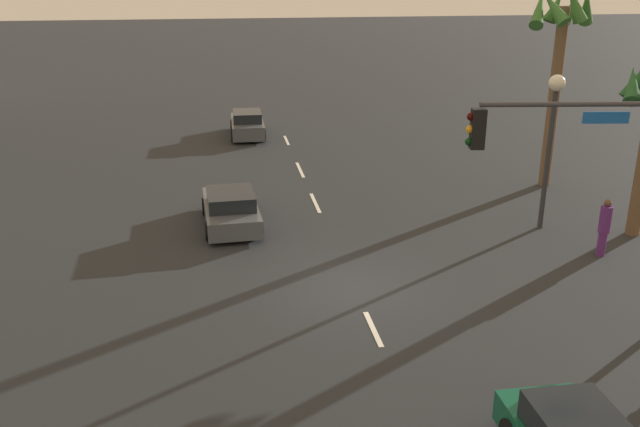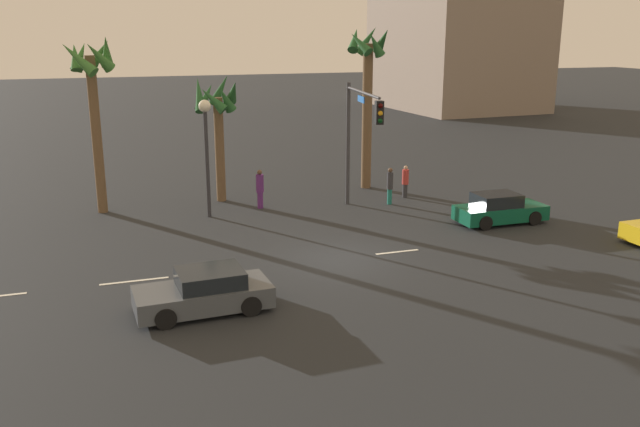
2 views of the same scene
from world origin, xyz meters
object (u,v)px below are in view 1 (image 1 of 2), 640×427
Objects in this scene: car_3 at (231,209)px; traffic_signal at (616,171)px; streetlamp at (552,121)px; car_2 at (247,124)px; palm_tree_0 at (559,40)px; pedestrian_0 at (604,226)px.

traffic_signal is at bearing 46.48° from car_3.
car_3 is 0.78× the size of streetlamp.
streetlamp is at bearing 165.15° from traffic_signal.
streetlamp reaches higher than car_2.
palm_tree_0 reaches higher than car_2.
traffic_signal is at bearing -14.85° from streetlamp.
pedestrian_0 is at bearing 147.73° from traffic_signal.
car_2 is 18.57m from streetlamp.
car_2 is 0.99× the size of car_3.
palm_tree_0 reaches higher than car_3.
streetlamp is at bearing 31.51° from car_2.
car_2 is at bearing -160.77° from traffic_signal.
pedestrian_0 is (4.59, 11.70, 0.40)m from car_3.
traffic_signal is at bearing -32.27° from pedestrian_0.
car_2 is 0.77× the size of streetlamp.
car_2 is 13.71m from car_3.
palm_tree_0 is at bearing 47.67° from car_2.
pedestrian_0 is (-4.08, 2.57, -3.13)m from traffic_signal.
streetlamp reaches higher than car_3.
car_2 is 2.20× the size of pedestrian_0.
pedestrian_0 is (18.23, 10.35, 0.36)m from car_2.
traffic_signal is 3.15× the size of pedestrian_0.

